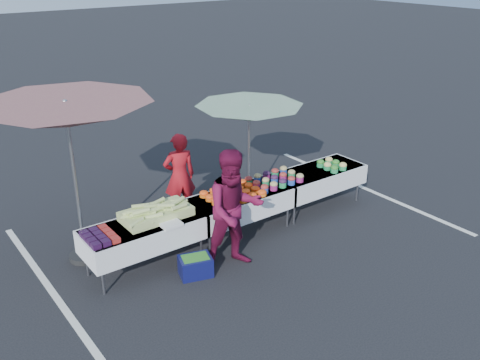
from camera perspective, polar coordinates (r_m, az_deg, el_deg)
ground at (r=9.30m, az=0.00°, el=-5.68°), size 80.00×80.00×0.00m
stripe_left at (r=8.10m, az=-18.93°, el=-11.87°), size 0.10×5.00×0.00m
stripe_right at (r=11.30m, az=13.15°, el=-0.86°), size 0.10×5.00×0.00m
table_left at (r=8.20m, az=-10.20°, el=-5.63°), size 1.86×0.81×0.75m
table_center at (r=9.03m, az=0.00°, el=-2.43°), size 1.86×0.81×0.75m
table_right at (r=10.11m, az=8.22°, el=0.22°), size 1.86×0.81×0.75m
berry_punnets at (r=7.82m, az=-14.76°, el=-5.87°), size 0.40×0.54×0.08m
corn_pile at (r=8.22m, az=-8.91°, el=-3.45°), size 1.16×0.57×0.26m
plastic_bags at (r=8.00m, az=-7.40°, el=-4.68°), size 0.30×0.25×0.05m
carrot_bowls at (r=8.85m, az=-0.74°, el=-1.44°), size 0.95×0.69×0.11m
potato_cups at (r=9.35m, az=3.69°, el=0.12°), size 0.94×0.58×0.16m
bean_baskets at (r=10.13m, az=9.75°, el=1.62°), size 0.36×0.50×0.15m
vendor at (r=9.60m, az=-6.46°, el=0.42°), size 0.65×0.50×1.59m
customer at (r=7.98m, az=-0.61°, el=-3.20°), size 1.07×0.93×1.88m
umbrella_left at (r=8.01m, az=-18.01°, el=6.53°), size 2.87×2.87×2.59m
umbrella_right at (r=9.64m, az=1.00°, el=7.07°), size 2.38×2.38×2.00m
storage_bin at (r=8.12m, az=-4.77°, el=-9.10°), size 0.56×0.47×0.31m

